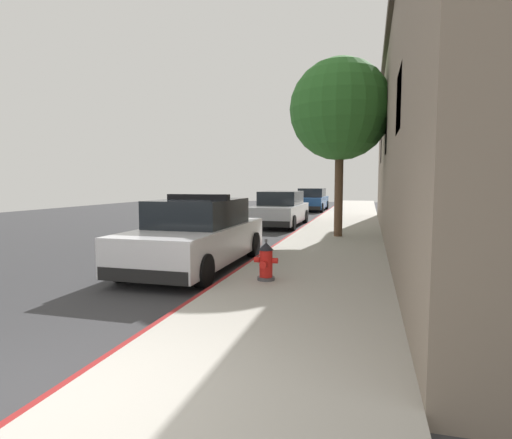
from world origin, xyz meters
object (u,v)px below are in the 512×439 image
police_cruiser (198,235)px  fire_hydrant (266,261)px  parked_car_dark_far (312,200)px  parked_car_silver_ahead (281,210)px  street_tree (340,110)px

police_cruiser → fire_hydrant: size_ratio=6.37×
police_cruiser → parked_car_dark_far: size_ratio=1.00×
police_cruiser → parked_car_silver_ahead: (-0.05, 9.44, -0.00)m
police_cruiser → parked_car_dark_far: police_cruiser is taller
street_tree → parked_car_dark_far: bearing=101.0°
fire_hydrant → police_cruiser: bearing=143.7°
police_cruiser → fire_hydrant: 2.47m
parked_car_silver_ahead → fire_hydrant: parked_car_silver_ahead is taller
fire_hydrant → street_tree: bearing=83.1°
fire_hydrant → street_tree: size_ratio=0.13×
fire_hydrant → street_tree: 7.79m
police_cruiser → street_tree: bearing=62.1°
police_cruiser → parked_car_dark_far: (-0.06, 20.03, -0.00)m
parked_car_dark_far → street_tree: 15.44m
police_cruiser → parked_car_dark_far: 20.03m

